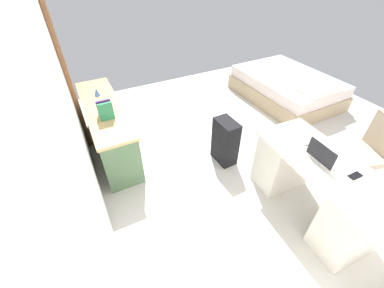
{
  "coord_description": "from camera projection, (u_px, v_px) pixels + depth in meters",
  "views": [
    {
      "loc": [
        -2.08,
        2.21,
        2.42
      ],
      "look_at": [
        -0.1,
        1.2,
        0.6
      ],
      "focal_mm": 22.91,
      "sensor_mm": 36.0,
      "label": 1
    }
  ],
  "objects": [
    {
      "name": "ground_plane",
      "position": [
        259.0,
        148.0,
        3.74
      ],
      "size": [
        5.72,
        5.72,
        0.0
      ],
      "primitive_type": "plane",
      "color": "beige"
    },
    {
      "name": "wall_back",
      "position": [
        67.0,
        117.0,
        2.11
      ],
      "size": [
        4.45,
        0.1,
        2.52
      ],
      "primitive_type": "cube",
      "color": "white",
      "rests_on": "ground_plane"
    },
    {
      "name": "door_wooden",
      "position": [
        66.0,
        72.0,
        3.45
      ],
      "size": [
        0.88,
        0.05,
        2.04
      ],
      "primitive_type": "cube",
      "color": "brown",
      "rests_on": "ground_plane"
    },
    {
      "name": "desk",
      "position": [
        315.0,
        187.0,
        2.64
      ],
      "size": [
        1.47,
        0.74,
        0.75
      ],
      "color": "silver",
      "rests_on": "ground_plane"
    },
    {
      "name": "office_chair",
      "position": [
        363.0,
        156.0,
        2.97
      ],
      "size": [
        0.57,
        0.57,
        0.94
      ],
      "color": "black",
      "rests_on": "ground_plane"
    },
    {
      "name": "credenza",
      "position": [
        108.0,
        128.0,
        3.51
      ],
      "size": [
        1.8,
        0.48,
        0.74
      ],
      "color": "#4C6B47",
      "rests_on": "ground_plane"
    },
    {
      "name": "bed",
      "position": [
        286.0,
        87.0,
        4.8
      ],
      "size": [
        1.92,
        1.43,
        0.58
      ],
      "color": "tan",
      "rests_on": "ground_plane"
    },
    {
      "name": "suitcase_black",
      "position": [
        225.0,
        142.0,
        3.35
      ],
      "size": [
        0.37,
        0.23,
        0.65
      ],
      "primitive_type": "cube",
      "rotation": [
        0.0,
        0.0,
        0.03
      ],
      "color": "black",
      "rests_on": "ground_plane"
    },
    {
      "name": "laptop",
      "position": [
        324.0,
        156.0,
        2.4
      ],
      "size": [
        0.32,
        0.24,
        0.21
      ],
      "color": "silver",
      "rests_on": "desk"
    },
    {
      "name": "computer_mouse",
      "position": [
        307.0,
        143.0,
        2.62
      ],
      "size": [
        0.07,
        0.1,
        0.03
      ],
      "primitive_type": "ellipsoid",
      "rotation": [
        0.0,
        0.0,
        -0.06
      ],
      "color": "white",
      "rests_on": "desk"
    },
    {
      "name": "cell_phone_near_laptop",
      "position": [
        355.0,
        176.0,
        2.26
      ],
      "size": [
        0.07,
        0.14,
        0.01
      ],
      "primitive_type": "cube",
      "rotation": [
        0.0,
        0.0,
        -0.03
      ],
      "color": "black",
      "rests_on": "desk"
    },
    {
      "name": "book_row",
      "position": [
        105.0,
        109.0,
        3.01
      ],
      "size": [
        0.19,
        0.17,
        0.23
      ],
      "color": "#2C7F53",
      "rests_on": "credenza"
    },
    {
      "name": "figurine_small",
      "position": [
        97.0,
        92.0,
        3.47
      ],
      "size": [
        0.08,
        0.08,
        0.11
      ],
      "primitive_type": "cone",
      "color": "#4C7FBF",
      "rests_on": "credenza"
    }
  ]
}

